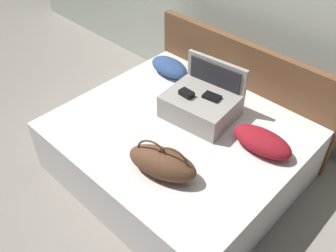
{
  "coord_description": "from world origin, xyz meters",
  "views": [
    {
      "loc": [
        1.6,
        -1.41,
        2.64
      ],
      "look_at": [
        0.0,
        0.27,
        0.64
      ],
      "focal_mm": 39.86,
      "sensor_mm": 36.0,
      "label": 1
    }
  ],
  "objects_px": {
    "duffel_bag": "(162,163)",
    "pillow_near_headboard": "(169,67)",
    "bed": "(178,150)",
    "pillow_center_head": "(262,141)",
    "hard_case_large": "(201,103)"
  },
  "relations": [
    {
      "from": "pillow_center_head",
      "to": "pillow_near_headboard",
      "type": "bearing_deg",
      "value": 167.07
    },
    {
      "from": "duffel_bag",
      "to": "pillow_near_headboard",
      "type": "xyz_separation_m",
      "value": [
        -0.91,
        1.03,
        -0.04
      ]
    },
    {
      "from": "hard_case_large",
      "to": "pillow_center_head",
      "type": "bearing_deg",
      "value": -5.9
    },
    {
      "from": "pillow_near_headboard",
      "to": "pillow_center_head",
      "type": "relative_size",
      "value": 0.89
    },
    {
      "from": "bed",
      "to": "pillow_near_headboard",
      "type": "distance_m",
      "value": 0.93
    },
    {
      "from": "duffel_bag",
      "to": "pillow_near_headboard",
      "type": "distance_m",
      "value": 1.38
    },
    {
      "from": "pillow_center_head",
      "to": "bed",
      "type": "bearing_deg",
      "value": -157.71
    },
    {
      "from": "bed",
      "to": "duffel_bag",
      "type": "relative_size",
      "value": 3.35
    },
    {
      "from": "bed",
      "to": "hard_case_large",
      "type": "bearing_deg",
      "value": 84.65
    },
    {
      "from": "bed",
      "to": "pillow_center_head",
      "type": "relative_size",
      "value": 3.95
    },
    {
      "from": "bed",
      "to": "pillow_center_head",
      "type": "bearing_deg",
      "value": 22.29
    },
    {
      "from": "pillow_center_head",
      "to": "duffel_bag",
      "type": "bearing_deg",
      "value": -117.97
    },
    {
      "from": "hard_case_large",
      "to": "pillow_center_head",
      "type": "height_order",
      "value": "hard_case_large"
    },
    {
      "from": "duffel_bag",
      "to": "pillow_near_headboard",
      "type": "bearing_deg",
      "value": 131.39
    },
    {
      "from": "hard_case_large",
      "to": "pillow_near_headboard",
      "type": "bearing_deg",
      "value": 149.68
    }
  ]
}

